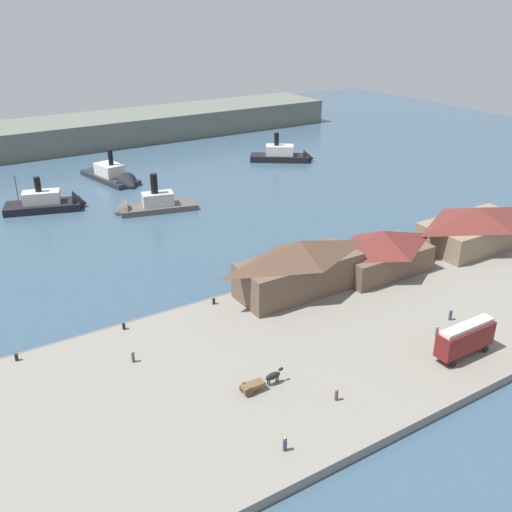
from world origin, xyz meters
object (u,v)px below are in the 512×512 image
at_px(pedestrian_near_west_shed, 133,357).
at_px(pedestrian_standing_center, 450,315).
at_px(ferry_shed_east_terminal, 381,251).
at_px(pedestrian_by_tram, 285,444).
at_px(ferry_shed_customs_shed, 476,226).
at_px(ferry_near_quay, 116,178).
at_px(horse_cart, 261,382).
at_px(mooring_post_center_east, 214,301).
at_px(pedestrian_near_east_shed, 336,395).
at_px(pedestrian_at_waters_edge, 437,332).
at_px(street_tram, 465,338).
at_px(ferry_approaching_east, 286,155).
at_px(ferry_moored_east, 53,203).
at_px(mooring_post_east, 16,357).
at_px(ferry_moored_west, 147,206).
at_px(ferry_shed_central_terminal, 299,266).
at_px(mooring_post_center_west, 124,326).

distance_m(pedestrian_near_west_shed, pedestrian_standing_center, 44.00).
distance_m(ferry_shed_east_terminal, pedestrian_by_tram, 44.99).
xyz_separation_m(ferry_shed_east_terminal, ferry_shed_customs_shed, (22.35, -0.81, 0.00)).
distance_m(pedestrian_standing_center, ferry_near_quay, 93.81).
bearing_deg(ferry_near_quay, pedestrian_standing_center, -79.89).
relative_size(horse_cart, mooring_post_center_east, 6.29).
bearing_deg(pedestrian_near_east_shed, pedestrian_at_waters_edge, 9.30).
distance_m(street_tram, horse_cart, 26.68).
height_order(street_tram, ferry_approaching_east, ferry_approaching_east).
bearing_deg(pedestrian_at_waters_edge, pedestrian_near_east_shed, -170.70).
bearing_deg(mooring_post_center_east, ferry_moored_east, 98.57).
xyz_separation_m(mooring_post_east, ferry_approaching_east, (85.83, 64.70, -0.05)).
distance_m(horse_cart, mooring_post_center_east, 21.24).
bearing_deg(ferry_moored_west, ferry_shed_central_terminal, -84.34).
xyz_separation_m(ferry_shed_central_terminal, pedestrian_at_waters_edge, (8.07, -20.48, -3.54)).
height_order(pedestrian_near_west_shed, mooring_post_center_west, pedestrian_near_west_shed).
bearing_deg(ferry_moored_west, ferry_shed_customs_shed, -50.38).
bearing_deg(ferry_approaching_east, horse_cart, -126.23).
xyz_separation_m(street_tram, mooring_post_east, (-48.48, 28.87, -2.18)).
xyz_separation_m(street_tram, ferry_near_quay, (-10.89, 99.20, -2.57)).
relative_size(pedestrian_near_west_shed, mooring_post_center_west, 1.76).
xyz_separation_m(ferry_approaching_east, ferry_moored_east, (-66.81, -6.39, -0.22)).
height_order(ferry_shed_customs_shed, pedestrian_near_west_shed, ferry_shed_customs_shed).
xyz_separation_m(pedestrian_standing_center, ferry_moored_west, (-18.03, 67.93, -0.68)).
height_order(street_tram, pedestrian_at_waters_edge, street_tram).
relative_size(ferry_shed_east_terminal, ferry_near_quay, 0.75).
relative_size(ferry_shed_customs_shed, ferry_moored_east, 1.12).
distance_m(pedestrian_near_east_shed, mooring_post_center_west, 31.18).
distance_m(ferry_shed_east_terminal, pedestrian_at_waters_edge, 20.67).
bearing_deg(mooring_post_center_west, ferry_moored_east, 85.12).
bearing_deg(ferry_shed_central_terminal, mooring_post_center_west, 172.49).
bearing_deg(pedestrian_by_tram, pedestrian_at_waters_edge, 12.84).
xyz_separation_m(street_tram, ferry_moored_east, (-29.46, 87.18, -2.45)).
relative_size(mooring_post_center_east, ferry_moored_west, 0.05).
bearing_deg(mooring_post_center_west, mooring_post_east, 179.89).
height_order(horse_cart, pedestrian_by_tram, horse_cart).
relative_size(ferry_shed_customs_shed, pedestrian_at_waters_edge, 12.47).
bearing_deg(pedestrian_by_tram, pedestrian_standing_center, 14.24).
height_order(horse_cart, pedestrian_near_west_shed, horse_cart).
height_order(pedestrian_at_waters_edge, ferry_moored_west, ferry_moored_west).
xyz_separation_m(ferry_shed_east_terminal, pedestrian_near_east_shed, (-27.38, -22.30, -2.97)).
bearing_deg(mooring_post_center_east, ferry_moored_west, 79.97).
bearing_deg(street_tram, horse_cart, 162.79).
distance_m(ferry_shed_east_terminal, mooring_post_center_east, 29.21).
height_order(ferry_moored_east, ferry_near_quay, ferry_moored_east).
relative_size(ferry_shed_customs_shed, mooring_post_center_east, 22.84).
bearing_deg(ferry_shed_central_terminal, pedestrian_near_east_shed, -116.45).
xyz_separation_m(pedestrian_at_waters_edge, ferry_near_quay, (-11.42, 94.39, -0.69)).
bearing_deg(pedestrian_standing_center, street_tram, -129.12).
distance_m(ferry_shed_customs_shed, pedestrian_by_tram, 64.25).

